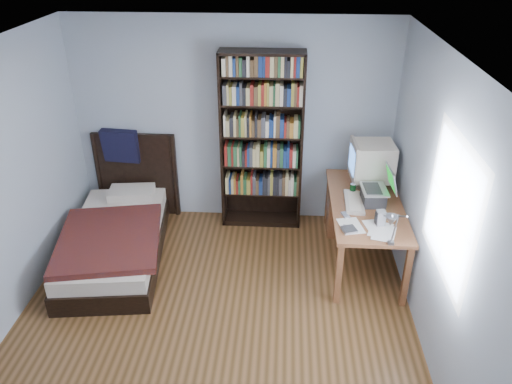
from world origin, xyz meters
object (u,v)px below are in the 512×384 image
speaker (381,218)px  bed (118,234)px  bookshelf (262,143)px  crt_monitor (371,161)px  desk (358,207)px  soda_can (353,189)px  keyboard (354,202)px  desk_lamp (391,223)px  laptop (375,194)px

speaker → bed: size_ratio=0.08×
bookshelf → crt_monitor: bearing=-15.0°
bed → speaker: bearing=-8.0°
desk → soda_can: soda_can is taller
crt_monitor → keyboard: size_ratio=1.05×
speaker → bookshelf: size_ratio=0.08×
speaker → bookshelf: (-1.23, 1.19, 0.27)m
desk → bookshelf: bearing=165.3°
keyboard → desk: bearing=76.5°
crt_monitor → desk_lamp: desk_lamp is taller
keyboard → bed: bed is taller
soda_can → laptop: bearing=-44.6°
speaker → soda_can: bearing=98.9°
crt_monitor → bookshelf: bookshelf is taller
desk_lamp → keyboard: 1.16m
crt_monitor → bed: bearing=-170.5°
desk_lamp → bookshelf: (-1.17, 1.85, -0.09)m
laptop → desk_lamp: size_ratio=0.78×
desk → bed: bearing=-169.7°
speaker → bookshelf: bearing=127.6°
keyboard → speaker: speaker is taller
keyboard → bed: 2.65m
desk_lamp → keyboard: bearing=98.1°
soda_can → desk: bearing=63.0°
laptop → bed: 2.88m
crt_monitor → speaker: crt_monitor is taller
desk_lamp → desk: bearing=90.7°
desk → crt_monitor: 0.61m
soda_can → bookshelf: (-1.03, 0.55, 0.29)m
laptop → speaker: (-0.01, -0.44, -0.04)m
keyboard → speaker: (0.21, -0.42, 0.06)m
speaker → bookshelf: 1.73m
bookshelf → bed: size_ratio=1.02×
crt_monitor → bed: 2.96m
bookshelf → keyboard: bearing=-37.3°
keyboard → bed: bearing=-177.3°
desk → crt_monitor: (0.08, -0.03, 0.60)m
crt_monitor → desk_lamp: size_ratio=0.96×
desk → speaker: bearing=-85.4°
laptop → bed: size_ratio=0.20×
desk → speaker: 0.98m
desk_lamp → keyboard: (-0.15, 1.07, -0.41)m
crt_monitor → speaker: (-0.01, -0.86, -0.21)m
keyboard → soda_can: soda_can is taller
desk_lamp → bed: bearing=159.2°
keyboard → desk_lamp: bearing=-79.7°
laptop → bed: bearing=-179.1°
speaker → crt_monitor: bearing=81.4°
crt_monitor → laptop: (0.00, -0.43, -0.18)m
crt_monitor → bookshelf: bearing=165.0°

